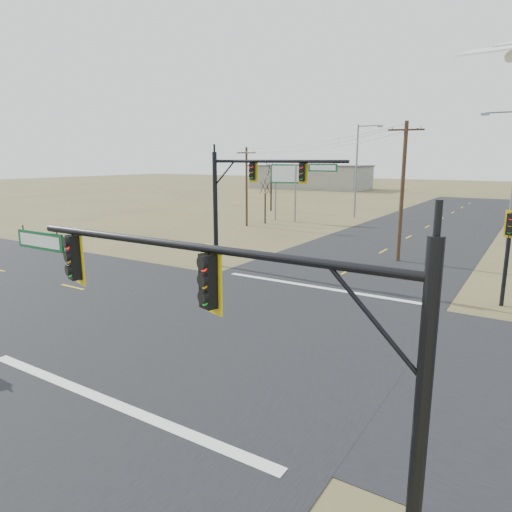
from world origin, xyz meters
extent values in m
plane|color=brown|center=(0.00, 0.00, 0.00)|extent=(320.00, 320.00, 0.00)
cube|color=black|center=(0.00, 0.00, 0.01)|extent=(160.00, 14.00, 0.02)
cube|color=black|center=(0.00, 0.00, 0.01)|extent=(14.00, 160.00, 0.02)
cube|color=silver|center=(0.00, -7.50, 0.03)|extent=(12.00, 0.40, 0.01)
cube|color=silver|center=(0.00, 7.50, 0.03)|extent=(12.00, 0.40, 0.01)
cylinder|color=black|center=(9.25, -9.21, 3.10)|extent=(0.25, 0.25, 6.20)
cylinder|color=black|center=(4.82, -9.21, 5.60)|extent=(8.86, 0.16, 0.16)
cube|color=#0B5028|center=(-0.05, -9.21, 5.25)|extent=(1.80, 0.05, 0.45)
cylinder|color=black|center=(-8.33, 8.86, 3.86)|extent=(0.31, 0.31, 7.72)
cylinder|color=black|center=(-3.64, 8.86, 7.12)|extent=(9.37, 0.20, 0.20)
cube|color=#0B5028|center=(-0.53, 8.86, 6.77)|extent=(1.80, 0.05, 0.45)
cylinder|color=black|center=(9.22, 9.41, 2.35)|extent=(0.20, 0.20, 4.69)
cylinder|color=#48321F|center=(1.94, 17.08, 4.91)|extent=(0.28, 0.28, 9.82)
cube|color=#48321F|center=(1.94, 17.08, 9.22)|extent=(2.35, 0.75, 0.12)
cylinder|color=#48321F|center=(-17.12, 26.06, 4.26)|extent=(0.25, 0.25, 8.52)
cube|color=#48321F|center=(-17.12, 26.06, 7.92)|extent=(1.99, 0.85, 0.12)
cylinder|color=slate|center=(-16.89, 32.06, 3.34)|extent=(0.18, 0.18, 6.68)
cylinder|color=slate|center=(-14.22, 32.06, 3.34)|extent=(0.18, 0.18, 6.68)
cube|color=#0B5028|center=(-15.56, 32.06, 5.57)|extent=(3.40, 1.21, 2.23)
cylinder|color=slate|center=(6.78, 28.80, 11.10)|extent=(2.71, 0.14, 0.14)
cube|color=slate|center=(5.43, 28.80, 11.00)|extent=(0.64, 0.33, 0.20)
cylinder|color=slate|center=(-9.72, 39.72, 5.69)|extent=(0.23, 0.23, 11.39)
cylinder|color=slate|center=(-8.36, 39.72, 11.19)|extent=(2.73, 0.14, 0.14)
cube|color=slate|center=(-6.99, 39.72, 11.09)|extent=(0.68, 0.43, 0.20)
cylinder|color=black|center=(-16.46, 28.91, 1.74)|extent=(0.17, 0.17, 3.48)
cylinder|color=black|center=(-22.58, 40.70, 2.49)|extent=(0.23, 0.23, 4.97)
cube|color=#9A9789|center=(-40.00, 90.00, 2.75)|extent=(28.00, 14.00, 5.50)
camera|label=1|loc=(10.44, -15.80, 7.24)|focal=32.00mm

